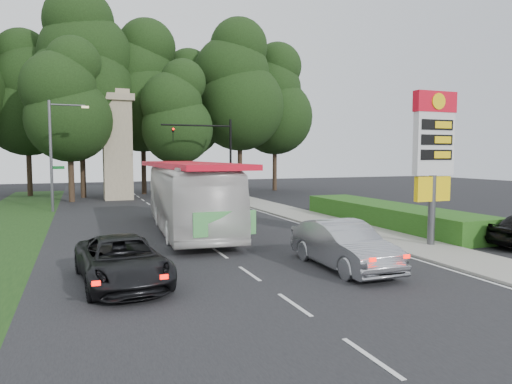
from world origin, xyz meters
name	(u,v)px	position (x,y,z in m)	size (l,w,h in m)	color
ground	(255,278)	(0.00, 0.00, 0.00)	(120.00, 120.00, 0.00)	black
road_surface	(180,226)	(0.00, 12.00, 0.01)	(14.00, 80.00, 0.02)	black
sidewalk_right	(311,218)	(8.50, 12.00, 0.06)	(3.00, 80.00, 0.12)	gray
grass_verge_left	(9,221)	(-9.50, 18.00, 0.01)	(5.00, 50.00, 0.02)	#193814
hedge	(388,215)	(11.50, 8.00, 0.60)	(3.00, 14.00, 1.20)	#224F15
gas_station_pylon	(434,147)	(9.20, 1.99, 4.45)	(2.10, 0.45, 6.85)	#59595E
traffic_signal_mast	(216,149)	(5.68, 24.00, 4.67)	(6.10, 0.35, 7.20)	black
streetlight_signs	(54,150)	(-6.99, 22.01, 4.44)	(2.75, 0.98, 8.00)	#59595E
monument	(117,144)	(-2.00, 30.00, 5.10)	(3.00, 3.00, 10.05)	gray
tree_west_near	(26,95)	(-10.00, 37.00, 10.02)	(8.40, 8.40, 16.50)	#2D2116
tree_center_left	(80,71)	(-5.00, 33.00, 12.02)	(10.08, 10.08, 19.80)	#2D2116
tree_center_right	(142,88)	(1.00, 35.00, 11.02)	(9.24, 9.24, 18.15)	#2D2116
tree_east_near	(186,105)	(6.00, 37.00, 9.68)	(8.12, 8.12, 15.95)	#2D2116
tree_east_mid	(240,88)	(11.00, 33.00, 11.35)	(9.52, 9.52, 18.70)	#2D2116
tree_far_east	(275,101)	(16.00, 35.00, 10.35)	(8.68, 8.68, 17.05)	#2D2116
tree_monument_left	(69,102)	(-6.00, 29.00, 8.68)	(7.28, 7.28, 14.30)	#2D2116
tree_monument_right	(177,114)	(3.50, 29.50, 8.01)	(6.72, 6.72, 13.20)	#2D2116
transit_bus	(189,197)	(0.08, 10.02, 1.85)	(3.11, 13.28, 3.70)	silver
sedan_silver	(344,245)	(3.45, 0.04, 0.85)	(1.80, 5.16, 1.70)	#9FA0A6
suv_charcoal	(122,261)	(-4.17, 0.91, 0.74)	(2.47, 5.35, 1.49)	black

